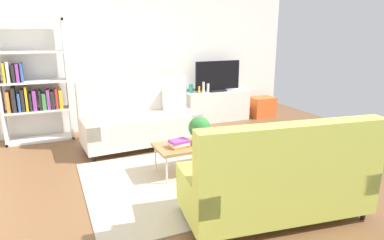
% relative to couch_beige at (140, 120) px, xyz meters
% --- Properties ---
extents(ground_plane, '(7.68, 7.68, 0.00)m').
position_rel_couch_beige_xyz_m(ground_plane, '(0.40, -1.55, -0.44)').
color(ground_plane, brown).
extents(wall_far, '(6.40, 0.12, 2.90)m').
position_rel_couch_beige_xyz_m(wall_far, '(0.40, 1.25, 1.01)').
color(wall_far, white).
rests_on(wall_far, ground_plane).
extents(area_rug, '(2.90, 2.20, 0.01)m').
position_rel_couch_beige_xyz_m(area_rug, '(0.34, -1.62, -0.44)').
color(area_rug, beige).
rests_on(area_rug, ground_plane).
extents(couch_beige, '(1.95, 0.96, 1.10)m').
position_rel_couch_beige_xyz_m(couch_beige, '(0.00, 0.00, 0.00)').
color(couch_beige, beige).
rests_on(couch_beige, ground_plane).
extents(couch_green, '(1.99, 1.08, 1.10)m').
position_rel_couch_beige_xyz_m(couch_green, '(0.66, -2.84, 0.01)').
color(couch_green, '#C1CC51').
rests_on(couch_green, ground_plane).
extents(coffee_table, '(1.10, 0.56, 0.42)m').
position_rel_couch_beige_xyz_m(coffee_table, '(0.39, -1.42, -0.05)').
color(coffee_table, '#9E7042').
rests_on(coffee_table, ground_plane).
extents(tv_console, '(1.40, 0.44, 0.64)m').
position_rel_couch_beige_xyz_m(tv_console, '(1.92, 0.91, -0.12)').
color(tv_console, silver).
rests_on(tv_console, ground_plane).
extents(tv, '(1.00, 0.20, 0.64)m').
position_rel_couch_beige_xyz_m(tv, '(1.92, 0.89, 0.51)').
color(tv, black).
rests_on(tv, tv_console).
extents(bookshelf, '(1.10, 0.36, 2.10)m').
position_rel_couch_beige_xyz_m(bookshelf, '(-1.61, 0.93, 0.53)').
color(bookshelf, white).
rests_on(bookshelf, ground_plane).
extents(storage_trunk, '(0.52, 0.40, 0.44)m').
position_rel_couch_beige_xyz_m(storage_trunk, '(3.02, 0.81, -0.22)').
color(storage_trunk, orange).
rests_on(storage_trunk, ground_plane).
extents(potted_plant, '(0.30, 0.30, 0.37)m').
position_rel_couch_beige_xyz_m(potted_plant, '(0.44, -1.45, 0.19)').
color(potted_plant, brown).
rests_on(potted_plant, coffee_table).
extents(table_book_0, '(0.26, 0.21, 0.03)m').
position_rel_couch_beige_xyz_m(table_book_0, '(0.13, -1.47, -0.01)').
color(table_book_0, orange).
rests_on(table_book_0, coffee_table).
extents(table_book_1, '(0.25, 0.19, 0.04)m').
position_rel_couch_beige_xyz_m(table_book_1, '(0.13, -1.47, 0.02)').
color(table_book_1, silver).
rests_on(table_book_1, table_book_0).
extents(table_book_2, '(0.26, 0.21, 0.03)m').
position_rel_couch_beige_xyz_m(table_book_2, '(0.13, -1.47, 0.06)').
color(table_book_2, purple).
rests_on(table_book_2, table_book_1).
extents(vase_0, '(0.08, 0.08, 0.18)m').
position_rel_couch_beige_xyz_m(vase_0, '(1.34, 0.96, 0.29)').
color(vase_0, '#33B29E').
rests_on(vase_0, tv_console).
extents(bottle_0, '(0.05, 0.05, 0.14)m').
position_rel_couch_beige_xyz_m(bottle_0, '(1.48, 0.87, 0.27)').
color(bottle_0, gold).
rests_on(bottle_0, tv_console).
extents(bottle_1, '(0.06, 0.06, 0.23)m').
position_rel_couch_beige_xyz_m(bottle_1, '(1.58, 0.87, 0.31)').
color(bottle_1, silver).
rests_on(bottle_1, tv_console).
extents(bottle_2, '(0.06, 0.06, 0.19)m').
position_rel_couch_beige_xyz_m(bottle_2, '(1.69, 0.87, 0.29)').
color(bottle_2, silver).
rests_on(bottle_2, tv_console).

